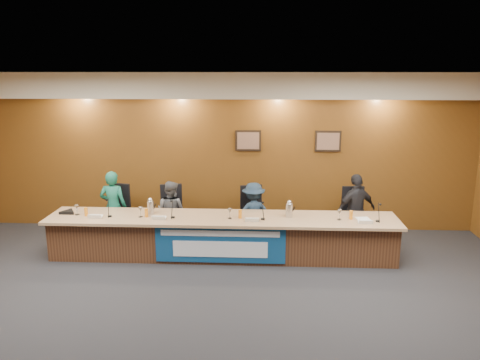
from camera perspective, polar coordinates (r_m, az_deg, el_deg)
The scene contains 39 objects.
floor at distance 6.34m, azimuth -4.14°, elevation -17.60°, with size 10.00×10.00×0.00m, color black.
ceiling at distance 5.44m, azimuth -4.72°, elevation 12.70°, with size 10.00×8.00×0.04m, color silver.
wall_back at distance 9.56m, azimuth -1.39°, elevation 3.39°, with size 10.00×0.04×3.20m, color #5F3713.
soffit at distance 9.17m, azimuth -1.56°, elevation 11.45°, with size 10.00×0.50×0.50m, color beige.
dais_body at distance 8.35m, azimuth -2.17°, elevation -7.02°, with size 6.00×0.80×0.70m, color #4C2B18.
dais_top at distance 8.18m, azimuth -2.23°, elevation -4.68°, with size 6.10×0.95×0.05m, color #A47D57.
banner at distance 7.95m, azimuth -2.44°, elevation -7.86°, with size 2.20×0.02×0.65m, color navy.
banner_text_upper at distance 7.87m, azimuth -2.46°, elevation -6.54°, with size 2.00×0.01×0.10m, color silver.
banner_text_lower at distance 7.97m, azimuth -2.44°, elevation -8.43°, with size 1.60×0.01×0.28m, color silver.
wall_photo_left at distance 9.47m, azimuth 1.01°, elevation 4.83°, with size 0.52×0.04×0.42m, color black.
wall_photo_right at distance 9.55m, azimuth 10.67°, elevation 4.67°, with size 0.52×0.04×0.42m, color black.
panelist_a at distance 9.26m, azimuth -15.19°, elevation -3.15°, with size 0.51×0.33×1.39m, color #155A46.
panelist_b at distance 9.01m, azimuth -8.41°, elevation -3.88°, with size 0.59×0.46×1.21m, color #4E4F53.
panelist_c at distance 8.84m, azimuth 1.64°, elevation -4.12°, with size 0.77×0.45×1.20m, color #192A3C.
panelist_d at distance 8.98m, azimuth 13.94°, elevation -3.62°, with size 0.81×0.34×1.39m, color black.
office_chair_a at distance 9.42m, azimuth -14.92°, elevation -4.25°, with size 0.48×0.48×0.08m, color black.
office_chair_b at distance 9.14m, azimuth -8.26°, elevation -4.46°, with size 0.48×0.48×0.08m, color black.
office_chair_c at distance 8.98m, azimuth 1.65°, elevation -4.66°, with size 0.48×0.48×0.08m, color black.
office_chair_d at distance 9.14m, azimuth 13.75°, elevation -4.72°, with size 0.48×0.48×0.08m, color black.
nameplate_a at distance 8.43m, azimuth -17.31°, elevation -4.23°, with size 0.24×0.06×0.09m, color white.
microphone_a at distance 8.48m, azimuth -15.60°, elevation -4.27°, with size 0.07×0.07×0.02m, color black.
juice_glass_a at distance 8.62m, azimuth -18.25°, elevation -3.71°, with size 0.06×0.06×0.15m, color orange.
water_glass_a at distance 8.73m, azimuth -19.27°, elevation -3.47°, with size 0.08×0.08×0.18m, color silver.
nameplate_b at distance 8.10m, azimuth -9.92°, elevation -4.53°, with size 0.24×0.06×0.09m, color white.
microphone_b at distance 8.19m, azimuth -8.20°, elevation -4.52°, with size 0.07×0.07×0.02m, color black.
juice_glass_b at distance 8.30m, azimuth -11.34°, elevation -3.95°, with size 0.06×0.06×0.15m, color orange.
water_glass_b at distance 8.31m, azimuth -12.04°, elevation -3.86°, with size 0.08×0.08×0.18m, color silver.
nameplate_c at distance 7.88m, azimuth 1.47°, elevation -4.84°, with size 0.24×0.06×0.09m, color white.
microphone_c at distance 8.04m, azimuth 2.79°, elevation -4.75°, with size 0.07×0.07×0.02m, color black.
juice_glass_c at distance 8.07m, azimuth 0.01°, elevation -4.18°, with size 0.06×0.06×0.15m, color orange.
water_glass_c at distance 8.05m, azimuth -1.26°, elevation -4.11°, with size 0.08×0.08×0.18m, color silver.
nameplate_d at distance 8.04m, azimuth 15.11°, elevation -4.95°, with size 0.24×0.06×0.09m, color white.
microphone_d at distance 8.25m, azimuth 16.44°, elevation -4.82°, with size 0.07×0.07×0.02m, color black.
juice_glass_d at distance 8.24m, azimuth 13.38°, elevation -4.17°, with size 0.06×0.06×0.15m, color orange.
water_glass_d at distance 8.16m, azimuth 12.05°, elevation -4.17°, with size 0.08×0.08×0.18m, color silver.
carafe_left at distance 8.44m, azimuth -10.84°, elevation -3.31°, with size 0.12×0.12×0.24m, color silver.
carafe_right at distance 8.16m, azimuth 6.01°, elevation -3.70°, with size 0.12×0.12×0.24m, color silver.
speakerphone at distance 8.89m, azimuth -20.22°, elevation -3.69°, with size 0.32×0.32×0.05m, color black.
paper_stack at distance 8.29m, azimuth 14.87°, elevation -4.69°, with size 0.22×0.30×0.01m, color white.
Camera 1 is at (0.71, -5.39, 3.26)m, focal length 35.00 mm.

